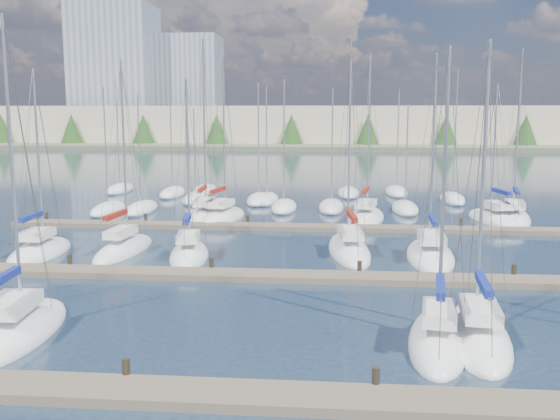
# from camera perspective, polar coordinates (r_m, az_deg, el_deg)

# --- Properties ---
(ground) EXTENTS (400.00, 400.00, 0.00)m
(ground) POSITION_cam_1_polar(r_m,az_deg,el_deg) (76.20, 3.10, 2.44)
(ground) COLOR #233447
(ground) RESTS_ON ground
(dock_near) EXTENTS (44.00, 1.93, 1.10)m
(dock_near) POSITION_cam_1_polar(r_m,az_deg,el_deg) (19.82, -3.24, -16.64)
(dock_near) COLOR #6B5E4C
(dock_near) RESTS_ON ground
(dock_mid) EXTENTS (44.00, 1.93, 1.10)m
(dock_mid) POSITION_cam_1_polar(r_m,az_deg,el_deg) (32.91, 0.32, -6.08)
(dock_mid) COLOR #6B5E4C
(dock_mid) RESTS_ON ground
(dock_far) EXTENTS (44.00, 1.93, 1.10)m
(dock_far) POSITION_cam_1_polar(r_m,az_deg,el_deg) (46.54, 1.77, -1.59)
(dock_far) COLOR #6B5E4C
(dock_far) RESTS_ON ground
(sailboat_r) EXTENTS (4.27, 9.17, 14.37)m
(sailboat_r) POSITION_cam_1_polar(r_m,az_deg,el_deg) (53.95, 20.57, -0.66)
(sailboat_r) COLOR white
(sailboat_r) RESTS_ON ground
(sailboat_i) EXTENTS (2.76, 7.75, 12.62)m
(sailboat_i) POSITION_cam_1_polar(r_m,az_deg,el_deg) (40.24, -14.10, -3.49)
(sailboat_i) COLOR white
(sailboat_i) RESTS_ON ground
(sailboat_l) EXTENTS (3.30, 8.63, 12.83)m
(sailboat_l) POSITION_cam_1_polar(r_m,az_deg,el_deg) (38.61, 13.57, -4.03)
(sailboat_l) COLOR white
(sailboat_l) RESTS_ON ground
(sailboat_q) EXTENTS (4.09, 8.31, 11.63)m
(sailboat_q) POSITION_cam_1_polar(r_m,az_deg,el_deg) (52.85, 18.97, -0.78)
(sailboat_q) COLOR white
(sailboat_q) RESTS_ON ground
(sailboat_c) EXTENTS (3.59, 8.04, 13.10)m
(sailboat_c) POSITION_cam_1_polar(r_m,az_deg,el_deg) (27.13, -23.00, -10.09)
(sailboat_c) COLOR white
(sailboat_c) RESTS_ON ground
(sailboat_h) EXTENTS (2.96, 7.13, 12.03)m
(sailboat_h) POSITION_cam_1_polar(r_m,az_deg,el_deg) (41.14, -21.10, -3.58)
(sailboat_h) COLOR white
(sailboat_h) RESTS_ON ground
(sailboat_e) EXTENTS (3.08, 7.66, 12.09)m
(sailboat_e) POSITION_cam_1_polar(r_m,az_deg,el_deg) (25.57, 17.59, -10.93)
(sailboat_e) COLOR white
(sailboat_e) RESTS_ON ground
(sailboat_p) EXTENTS (4.01, 8.71, 14.16)m
(sailboat_p) POSITION_cam_1_polar(r_m,az_deg,el_deg) (51.28, 7.88, -0.65)
(sailboat_p) COLOR white
(sailboat_p) RESTS_ON ground
(sailboat_k) EXTENTS (3.29, 9.17, 13.61)m
(sailboat_k) POSITION_cam_1_polar(r_m,az_deg,el_deg) (39.19, 6.33, -3.62)
(sailboat_k) COLOR white
(sailboat_k) RESTS_ON ground
(sailboat_j) EXTENTS (3.21, 6.80, 11.34)m
(sailboat_j) POSITION_cam_1_polar(r_m,az_deg,el_deg) (37.99, -8.31, -4.06)
(sailboat_j) COLOR white
(sailboat_j) RESTS_ON ground
(sailboat_d) EXTENTS (3.24, 7.30, 11.81)m
(sailboat_d) POSITION_cam_1_polar(r_m,az_deg,el_deg) (24.76, 14.23, -11.44)
(sailboat_d) COLOR white
(sailboat_d) RESTS_ON ground
(sailboat_o) EXTENTS (3.98, 8.03, 14.40)m
(sailboat_o) POSITION_cam_1_polar(r_m,az_deg,el_deg) (51.15, -5.27, -0.62)
(sailboat_o) COLOR white
(sailboat_o) RESTS_ON ground
(sailboat_n) EXTENTS (3.12, 8.70, 15.30)m
(sailboat_n) POSITION_cam_1_polar(r_m,az_deg,el_deg) (52.19, -6.89, -0.45)
(sailboat_n) COLOR white
(sailboat_n) RESTS_ON ground
(distant_boats) EXTENTS (36.93, 20.75, 13.30)m
(distant_boats) POSITION_cam_1_polar(r_m,az_deg,el_deg) (60.42, -1.57, 1.00)
(distant_boats) COLOR #9EA0A5
(distant_boats) RESTS_ON ground
(shoreline) EXTENTS (400.00, 60.00, 38.00)m
(shoreline) POSITION_cam_1_polar(r_m,az_deg,el_deg) (166.19, -0.37, 8.59)
(shoreline) COLOR #666B51
(shoreline) RESTS_ON ground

